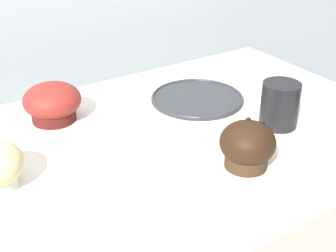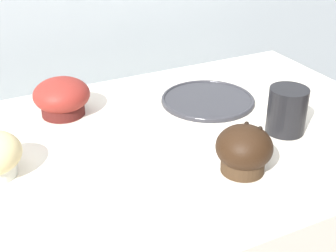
{
  "view_description": "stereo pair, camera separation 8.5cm",
  "coord_description": "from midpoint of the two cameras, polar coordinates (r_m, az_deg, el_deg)",
  "views": [
    {
      "loc": [
        -0.42,
        -0.66,
        1.37
      ],
      "look_at": [
        -0.01,
        -0.03,
        0.97
      ],
      "focal_mm": 50.0,
      "sensor_mm": 36.0,
      "label": 1
    },
    {
      "loc": [
        -0.34,
        -0.7,
        1.37
      ],
      "look_at": [
        -0.01,
        -0.03,
        0.97
      ],
      "focal_mm": 50.0,
      "sensor_mm": 36.0,
      "label": 2
    }
  ],
  "objects": [
    {
      "name": "serving_plate",
      "position": [
        1.05,
        7.19,
        3.15
      ],
      "size": [
        0.21,
        0.21,
        0.01
      ],
      "color": "#2D2D33",
      "rests_on": "display_counter"
    },
    {
      "name": "muffin_front_center",
      "position": [
        0.99,
        -10.44,
        3.4
      ],
      "size": [
        0.12,
        0.12,
        0.08
      ],
      "color": "#4A1815",
      "rests_on": "display_counter"
    },
    {
      "name": "wall_back",
      "position": [
        1.42,
        -9.33,
        8.52
      ],
      "size": [
        3.2,
        0.1,
        1.8
      ],
      "primitive_type": "cube",
      "color": "#A8B2B7",
      "rests_on": "ground"
    },
    {
      "name": "muffin_front_left",
      "position": [
        0.8,
        12.25,
        -3.0
      ],
      "size": [
        0.1,
        0.1,
        0.08
      ],
      "color": "#3D2A19",
      "rests_on": "display_counter"
    },
    {
      "name": "coffee_cup",
      "position": [
        0.95,
        16.86,
        1.92
      ],
      "size": [
        0.1,
        0.09,
        0.09
      ],
      "color": "black",
      "rests_on": "display_counter"
    }
  ]
}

